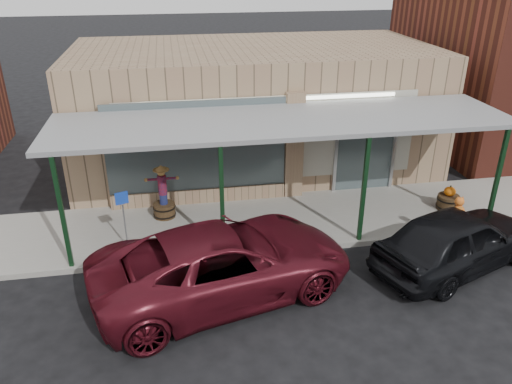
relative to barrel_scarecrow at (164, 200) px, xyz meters
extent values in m
plane|color=black|center=(3.25, -4.31, -0.69)|extent=(120.00, 120.00, 0.00)
cube|color=gray|center=(3.25, -0.71, -0.61)|extent=(40.00, 3.20, 0.15)
cube|color=#93775A|center=(3.25, 3.89, 1.41)|extent=(12.00, 6.00, 4.20)
cube|color=#495659|center=(1.05, 0.74, 1.21)|extent=(5.20, 0.06, 2.80)
cube|color=#495659|center=(6.25, 0.87, 0.81)|extent=(1.80, 0.06, 2.80)
cube|color=#93775A|center=(3.95, 0.79, 1.01)|extent=(0.55, 0.30, 3.40)
cube|color=#93775A|center=(1.05, 0.79, -0.34)|extent=(5.20, 0.30, 0.50)
cube|color=#A09D8E|center=(3.25, 0.86, 1.31)|extent=(9.00, 0.02, 2.60)
cube|color=white|center=(3.25, 0.83, 2.51)|extent=(7.50, 0.03, 0.10)
cube|color=gray|center=(3.25, -0.71, 2.36)|extent=(12.00, 3.00, 0.12)
cube|color=black|center=(-2.25, -2.16, 0.86)|extent=(0.10, 0.10, 2.95)
cube|color=black|center=(1.45, -2.16, 0.86)|extent=(0.10, 0.10, 2.95)
cube|color=black|center=(5.05, -2.16, 0.86)|extent=(0.10, 0.10, 2.95)
cube|color=black|center=(8.75, -2.16, 0.86)|extent=(0.10, 0.10, 2.95)
cylinder|color=#49341D|center=(0.00, 0.00, -0.33)|extent=(0.81, 0.81, 0.41)
cylinder|color=navy|center=(0.00, 0.00, 0.03)|extent=(0.30, 0.30, 0.31)
cylinder|color=maroon|center=(0.00, 0.00, 0.46)|extent=(0.32, 0.32, 0.56)
sphere|color=#B98947|center=(0.00, 0.00, 0.85)|extent=(0.22, 0.22, 0.22)
cone|color=#B98947|center=(0.00, 0.00, 0.98)|extent=(0.37, 0.37, 0.14)
cylinder|color=#49341D|center=(8.25, -0.93, -0.33)|extent=(0.72, 0.72, 0.42)
ellipsoid|color=orange|center=(8.25, -0.93, 0.02)|extent=(0.34, 0.34, 0.27)
cylinder|color=#4C471E|center=(8.25, -0.93, 0.18)|extent=(0.04, 0.04, 0.06)
cylinder|color=gray|center=(-0.96, -1.52, 0.08)|extent=(0.04, 0.04, 1.24)
cube|color=#183EB5|center=(-0.96, -1.52, 0.87)|extent=(0.31, 0.13, 0.32)
imported|color=black|center=(6.96, -3.56, 0.08)|extent=(4.85, 3.31, 1.53)
ellipsoid|color=orange|center=(7.37, -2.80, 0.38)|extent=(0.32, 0.27, 0.41)
sphere|color=orange|center=(7.37, -2.76, 0.67)|extent=(0.23, 0.23, 0.23)
cylinder|color=#197228|center=(7.37, -2.80, 0.55)|extent=(0.16, 0.16, 0.02)
imported|color=#53101B|center=(1.30, -3.64, 0.12)|extent=(6.31, 4.07, 1.62)
camera|label=1|loc=(0.42, -12.90, 6.29)|focal=35.00mm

